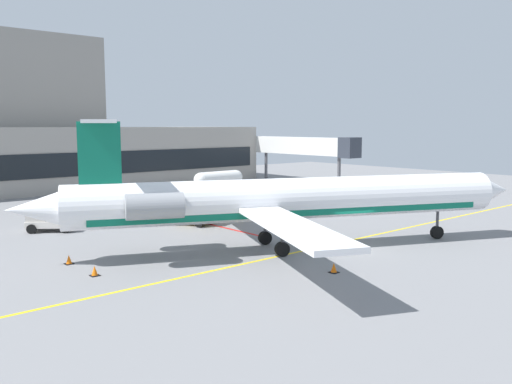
# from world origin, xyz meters

# --- Properties ---
(ground) EXTENTS (120.00, 120.00, 0.11)m
(ground) POSITION_xyz_m (-0.00, 0.00, -0.05)
(ground) COLOR slate
(terminal_building) EXTENTS (66.61, 12.76, 19.13)m
(terminal_building) POSITION_xyz_m (-7.89, 46.65, 6.91)
(terminal_building) COLOR gray
(terminal_building) RESTS_ON ground
(jet_bridge_west) EXTENTS (2.40, 18.44, 6.46)m
(jet_bridge_west) POSITION_xyz_m (27.28, 30.06, 5.07)
(jet_bridge_west) COLOR silver
(jet_bridge_west) RESTS_ON ground
(regional_jet) EXTENTS (31.74, 24.41, 8.30)m
(regional_jet) POSITION_xyz_m (-3.38, 2.99, 3.25)
(regional_jet) COLOR white
(regional_jet) RESTS_ON ground
(baggage_tug) EXTENTS (2.90, 3.40, 2.04)m
(baggage_tug) POSITION_xyz_m (-2.72, 13.80, 0.92)
(baggage_tug) COLOR #E5B20C
(baggage_tug) RESTS_ON ground
(pushback_tractor) EXTENTS (3.94, 3.60, 1.76)m
(pushback_tractor) POSITION_xyz_m (-12.72, 19.24, 0.83)
(pushback_tractor) COLOR silver
(pushback_tractor) RESTS_ON ground
(fuel_tank) EXTENTS (7.54, 2.01, 2.17)m
(fuel_tank) POSITION_xyz_m (14.17, 33.09, 1.24)
(fuel_tank) COLOR white
(fuel_tank) RESTS_ON ground
(safety_cone_alpha) EXTENTS (0.47, 0.47, 0.55)m
(safety_cone_alpha) POSITION_xyz_m (-15.41, 8.57, 0.25)
(safety_cone_alpha) COLOR orange
(safety_cone_alpha) RESTS_ON ground
(safety_cone_bravo) EXTENTS (0.47, 0.47, 0.55)m
(safety_cone_bravo) POSITION_xyz_m (-15.35, 5.28, 0.25)
(safety_cone_bravo) COLOR orange
(safety_cone_bravo) RESTS_ON ground
(safety_cone_charlie) EXTENTS (0.47, 0.47, 0.55)m
(safety_cone_charlie) POSITION_xyz_m (-5.28, -2.74, 0.25)
(safety_cone_charlie) COLOR orange
(safety_cone_charlie) RESTS_ON ground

